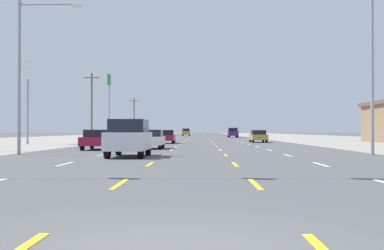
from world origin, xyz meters
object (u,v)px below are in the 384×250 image
at_px(sedan_far_left_farthest, 160,134).
at_px(pole_sign_left_row_2, 109,91).
at_px(suv_inner_left_nearest, 129,137).
at_px(sedan_inner_left_far, 166,136).
at_px(sedan_far_left_near, 98,139).
at_px(suv_far_right_distant_a, 233,133).
at_px(pole_sign_left_row_1, 28,81).
at_px(streetlight_left_row_0, 26,65).
at_px(sedan_inner_left_mid, 151,139).
at_px(sedan_far_left_midfar, 129,137).
at_px(streetlight_right_row_0, 363,53).
at_px(suv_inner_left_distant_b, 186,132).
at_px(sedan_far_right_farther, 258,136).

relative_size(sedan_far_left_farthest, pole_sign_left_row_2, 0.42).
relative_size(suv_inner_left_nearest, sedan_inner_left_far, 1.09).
xyz_separation_m(suv_inner_left_nearest, sedan_inner_left_far, (0.07, 27.81, -0.27)).
xyz_separation_m(sedan_far_left_near, suv_far_right_distant_a, (14.06, 64.47, 0.27)).
bearing_deg(pole_sign_left_row_1, streetlight_left_row_0, -70.88).
bearing_deg(sedan_inner_left_mid, sedan_far_left_farthest, 93.99).
bearing_deg(pole_sign_left_row_2, sedan_inner_left_far, -67.38).
bearing_deg(suv_far_right_distant_a, sedan_far_left_midfar, -105.76).
distance_m(sedan_far_left_farthest, streetlight_left_row_0, 62.86).
height_order(suv_inner_left_nearest, streetlight_left_row_0, streetlight_left_row_0).
relative_size(sedan_far_left_midfar, streetlight_right_row_0, 0.45).
relative_size(suv_inner_left_distant_b, streetlight_right_row_0, 0.49).
bearing_deg(streetlight_right_row_0, suv_far_right_distant_a, 92.18).
bearing_deg(streetlight_left_row_0, sedan_inner_left_far, 76.01).
xyz_separation_m(sedan_inner_left_mid, streetlight_left_row_0, (-6.35, -9.44, 4.43)).
bearing_deg(pole_sign_left_row_1, suv_far_right_distant_a, 63.38).
relative_size(suv_inner_left_distant_b, streetlight_left_row_0, 0.55).
relative_size(sedan_inner_left_mid, sedan_far_left_midfar, 1.00).
xyz_separation_m(sedan_far_left_midfar, streetlight_left_row_0, (-2.76, -22.69, 4.43)).
xyz_separation_m(sedan_far_right_farther, streetlight_left_row_0, (-16.93, -30.14, 4.43)).
bearing_deg(sedan_far_left_farthest, suv_inner_left_nearest, -86.75).
bearing_deg(suv_inner_left_distant_b, sedan_far_left_near, -92.21).
bearing_deg(suv_far_right_distant_a, streetlight_right_row_0, -87.82).
relative_size(sedan_far_left_farthest, streetlight_left_row_0, 0.50).
bearing_deg(pole_sign_left_row_2, suv_far_right_distant_a, 41.38).
bearing_deg(sedan_inner_left_far, sedan_far_left_farthest, 95.80).
bearing_deg(pole_sign_left_row_2, pole_sign_left_row_1, -95.63).
relative_size(sedan_far_left_midfar, sedan_inner_left_far, 1.00).
bearing_deg(sedan_far_left_farthest, suv_far_right_distant_a, 33.73).
bearing_deg(suv_inner_left_distant_b, pole_sign_left_row_1, -100.10).
distance_m(pole_sign_left_row_2, streetlight_right_row_0, 58.34).
xyz_separation_m(sedan_far_left_farthest, suv_far_right_distant_a, (14.04, 9.38, 0.27)).
relative_size(suv_inner_left_nearest, sedan_far_left_midfar, 1.09).
height_order(suv_inner_left_nearest, sedan_far_right_farther, suv_inner_left_nearest).
height_order(sedan_far_left_farthest, streetlight_left_row_0, streetlight_left_row_0).
bearing_deg(pole_sign_left_row_2, streetlight_left_row_0, -84.62).
distance_m(suv_inner_left_distant_b, streetlight_right_row_0, 103.80).
height_order(sedan_inner_left_far, sedan_far_right_farther, same).
bearing_deg(suv_inner_left_distant_b, pole_sign_left_row_2, -102.74).
distance_m(sedan_far_left_near, sedan_inner_left_far, 18.49).
height_order(sedan_inner_left_far, suv_inner_left_distant_b, suv_inner_left_distant_b).
height_order(sedan_far_right_farther, pole_sign_left_row_2, pole_sign_left_row_2).
xyz_separation_m(suv_far_right_distant_a, pole_sign_left_row_2, (-21.66, -19.08, 6.91)).
bearing_deg(sedan_far_left_farthest, sedan_inner_left_far, -84.20).
bearing_deg(suv_inner_left_distant_b, sedan_far_right_farther, -81.68).
distance_m(suv_inner_left_nearest, pole_sign_left_row_2, 56.68).
height_order(sedan_far_left_near, streetlight_right_row_0, streetlight_right_row_0).
height_order(sedan_inner_left_far, suv_far_right_distant_a, suv_far_right_distant_a).
height_order(suv_inner_left_nearest, pole_sign_left_row_1, pole_sign_left_row_1).
relative_size(sedan_far_right_farther, pole_sign_left_row_2, 0.42).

